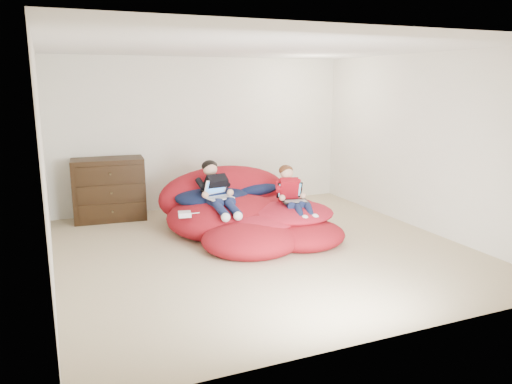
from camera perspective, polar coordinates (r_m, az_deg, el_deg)
name	(u,v)px	position (r m, az deg, el deg)	size (l,w,h in m)	color
room_shell	(263,232)	(6.39, 0.78, -4.64)	(5.10, 5.10, 2.77)	tan
dresser	(109,189)	(8.02, -16.45, 0.31)	(1.11, 0.64, 0.96)	black
beanbag_pile	(247,213)	(7.13, -1.03, -2.43)	(2.32, 2.46, 0.95)	#A9131E
cream_pillow	(194,182)	(7.58, -7.14, 1.12)	(0.49, 0.31, 0.31)	white
older_boy	(216,189)	(6.86, -4.56, 0.39)	(0.36, 1.07, 0.66)	black
younger_boy	(292,192)	(6.90, 4.17, 0.00)	(0.35, 0.87, 0.65)	#AD0F1C
laptop_white	(218,193)	(6.81, -4.37, -0.10)	(0.38, 0.40, 0.24)	white
laptop_black	(293,196)	(6.90, 4.20, -0.49)	(0.40, 0.42, 0.25)	black
power_adapter	(185,214)	(6.55, -8.16, -2.53)	(0.16, 0.16, 0.06)	white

